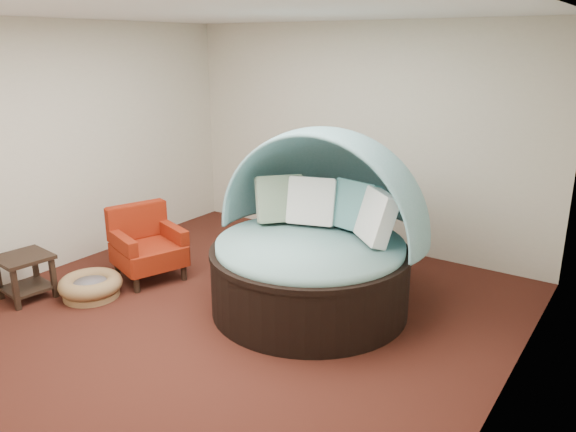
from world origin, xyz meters
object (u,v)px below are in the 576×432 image
Objects in this scene: canopy_daybed at (316,227)px; pet_basket at (91,286)px; red_armchair at (147,245)px; side_table at (25,271)px.

pet_basket is at bearing -153.04° from canopy_daybed.
pet_basket is 0.76m from red_armchair.
canopy_daybed is 3.02m from side_table.
red_armchair reaches higher than side_table.
side_table is at bearing -151.46° from canopy_daybed.
red_armchair is 1.25m from side_table.
pet_basket is 1.29× the size of side_table.
side_table is (-0.51, -0.39, 0.19)m from pet_basket.
canopy_daybed is at bearing 29.93° from pet_basket.
red_armchair is at bearing 82.53° from pet_basket.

